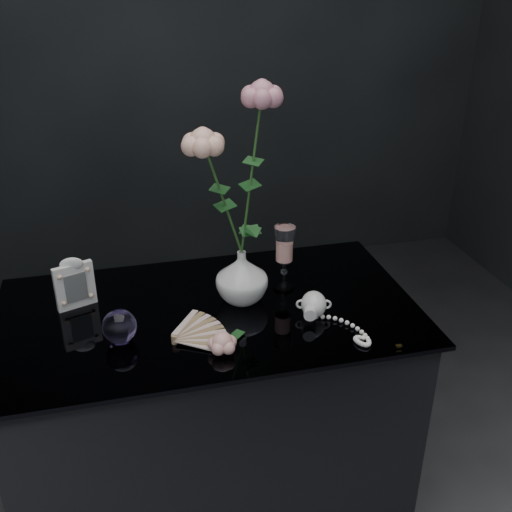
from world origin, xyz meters
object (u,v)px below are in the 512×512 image
object	(u,v)px
vase	(242,276)
paperweight	(119,326)
wine_glass	(284,258)
pearl_jar	(314,303)
picture_frame	(74,283)
loose_rose	(222,343)

from	to	relation	value
vase	paperweight	world-z (taller)	vase
wine_glass	pearl_jar	size ratio (longest dim) A/B	0.79
paperweight	pearl_jar	bearing A→B (deg)	0.25
paperweight	picture_frame	bearing A→B (deg)	119.04
picture_frame	loose_rose	size ratio (longest dim) A/B	0.94
loose_rose	vase	bearing A→B (deg)	51.82
paperweight	pearl_jar	size ratio (longest dim) A/B	0.35
picture_frame	loose_rose	distance (m)	0.43
picture_frame	paperweight	distance (m)	0.21
picture_frame	loose_rose	xyz separation A→B (m)	(0.32, -0.28, -0.04)
picture_frame	pearl_jar	bearing A→B (deg)	-37.48
wine_glass	loose_rose	distance (m)	0.33
pearl_jar	picture_frame	bearing A→B (deg)	177.54
vase	pearl_jar	world-z (taller)	vase
picture_frame	pearl_jar	xyz separation A→B (m)	(0.57, -0.18, -0.04)
vase	pearl_jar	size ratio (longest dim) A/B	0.62
wine_glass	paperweight	size ratio (longest dim) A/B	2.27
vase	pearl_jar	xyz separation A→B (m)	(0.16, -0.11, -0.04)
wine_glass	pearl_jar	bearing A→B (deg)	-76.16
vase	picture_frame	size ratio (longest dim) A/B	1.00
vase	picture_frame	world-z (taller)	same
loose_rose	pearl_jar	size ratio (longest dim) A/B	0.65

